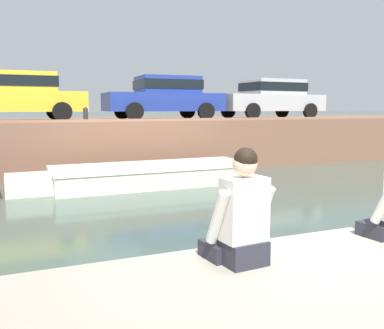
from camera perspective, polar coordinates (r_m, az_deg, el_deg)
ground_plane at (r=8.76m, az=-6.47°, el=-6.37°), size 400.00×400.00×0.00m
far_quay_wall at (r=16.11m, az=-14.36°, el=2.84°), size 60.00×6.00×1.68m
far_wall_coping at (r=13.22m, az=-12.58°, el=5.74°), size 60.00×0.24×0.08m
boat_moored_central_cream at (r=11.72m, az=-6.52°, el=-1.44°), size 6.45×1.94×0.56m
car_left_inner_yellow at (r=14.81m, az=-22.45°, el=8.66°), size 4.40×2.07×1.54m
car_centre_blue at (r=15.69m, az=-3.65°, el=9.11°), size 4.22×2.09×1.54m
car_right_inner_silver at (r=17.70m, az=10.40°, el=8.83°), size 4.47×2.13×1.54m
mooring_bollard_mid at (r=13.30m, az=-14.00°, el=6.56°), size 0.15×0.15×0.45m
person_seated_left at (r=3.55m, az=6.51°, el=-7.22°), size 0.55×0.55×0.96m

